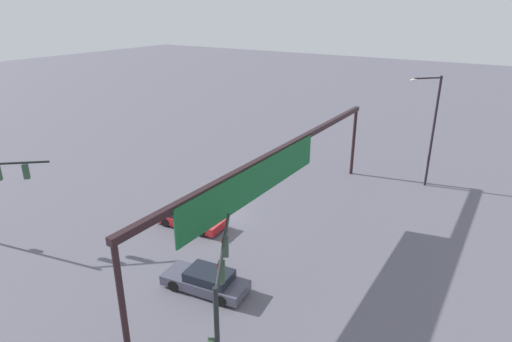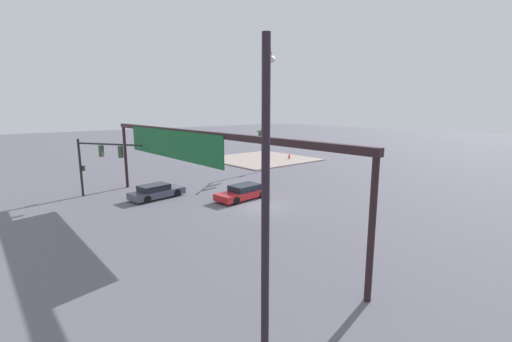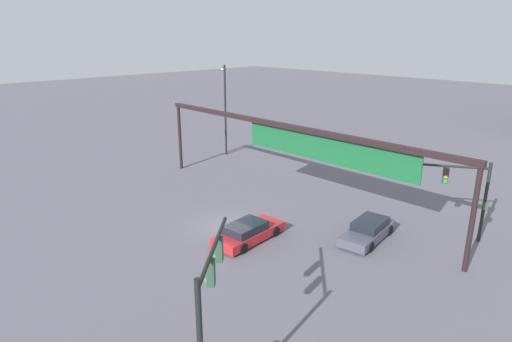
{
  "view_description": "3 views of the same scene",
  "coord_description": "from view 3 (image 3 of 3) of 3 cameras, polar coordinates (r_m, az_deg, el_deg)",
  "views": [
    {
      "loc": [
        22.05,
        17.7,
        14.29
      ],
      "look_at": [
        -1.73,
        2.55,
        3.33
      ],
      "focal_mm": 30.01,
      "sensor_mm": 36.0,
      "label": 1
    },
    {
      "loc": [
        -19.63,
        17.03,
        7.58
      ],
      "look_at": [
        0.86,
        -0.48,
        2.6
      ],
      "focal_mm": 23.89,
      "sensor_mm": 36.0,
      "label": 2
    },
    {
      "loc": [
        20.09,
        -16.93,
        12.16
      ],
      "look_at": [
        0.6,
        2.08,
        3.57
      ],
      "focal_mm": 30.66,
      "sensor_mm": 36.0,
      "label": 3
    }
  ],
  "objects": [
    {
      "name": "ground_plane",
      "position": [
        28.95,
        -3.8,
        -7.37
      ],
      "size": [
        209.2,
        209.2,
        0.0
      ],
      "primitive_type": "plane",
      "color": "#595864"
    },
    {
      "name": "traffic_signal_near_corner",
      "position": [
        28.67,
        24.29,
        -1.57
      ],
      "size": [
        5.76,
        3.5,
        5.01
      ],
      "rotation": [
        0.0,
        0.0,
        -2.59
      ],
      "color": "black",
      "rests_on": "ground"
    },
    {
      "name": "traffic_signal_opposite_side",
      "position": [
        14.97,
        -6.25,
        -16.3
      ],
      "size": [
        3.42,
        4.21,
        5.5
      ],
      "rotation": [
        0.0,
        0.0,
        2.28
      ],
      "color": "black",
      "rests_on": "ground"
    },
    {
      "name": "streetlamp_curved_arm",
      "position": [
        44.78,
        -4.06,
        8.65
      ],
      "size": [
        2.08,
        2.07,
        9.2
      ],
      "rotation": [
        0.0,
        0.0,
        -0.78
      ],
      "color": "black",
      "rests_on": "ground"
    },
    {
      "name": "overhead_sign_gantry",
      "position": [
        30.29,
        5.51,
        4.16
      ],
      "size": [
        26.52,
        0.43,
        6.16
      ],
      "color": "black",
      "rests_on": "ground"
    },
    {
      "name": "sedan_car_approaching",
      "position": [
        28.03,
        14.43,
        -7.5
      ],
      "size": [
        2.38,
        4.84,
        1.21
      ],
      "rotation": [
        0.0,
        0.0,
        -1.44
      ],
      "color": "#464657",
      "rests_on": "ground"
    },
    {
      "name": "sedan_car_waiting_far",
      "position": [
        26.94,
        -1.04,
        -7.97
      ],
      "size": [
        2.27,
        4.95,
        1.21
      ],
      "rotation": [
        0.0,
        0.0,
        1.65
      ],
      "color": "#B42023",
      "rests_on": "ground"
    }
  ]
}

